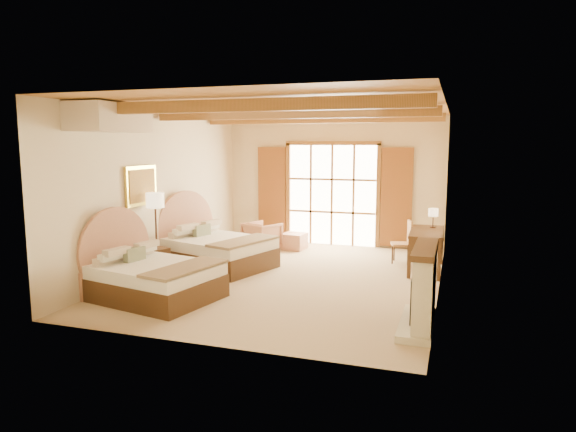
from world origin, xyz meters
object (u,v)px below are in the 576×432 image
at_px(bed_near, 148,275).
at_px(nightstand, 154,262).
at_px(bed_far, 212,247).
at_px(armchair, 262,236).
at_px(desk, 426,249).

relative_size(bed_near, nightstand, 3.97).
distance_m(bed_far, armchair, 1.92).
bearing_deg(nightstand, armchair, 90.92).
bearing_deg(desk, bed_near, -143.64).
bearing_deg(armchair, nightstand, 93.70).
distance_m(nightstand, armchair, 3.15).
bearing_deg(bed_far, nightstand, -105.70).
relative_size(nightstand, armchair, 0.75).
xyz_separation_m(bed_near, nightstand, (-0.67, 1.21, -0.11)).
xyz_separation_m(bed_far, desk, (4.24, 1.04, 0.03)).
distance_m(bed_near, desk, 5.42).
height_order(bed_far, desk, bed_far).
bearing_deg(desk, nightstand, -158.41).
bearing_deg(bed_near, armchair, 96.08).
bearing_deg(armchair, bed_far, 102.26).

